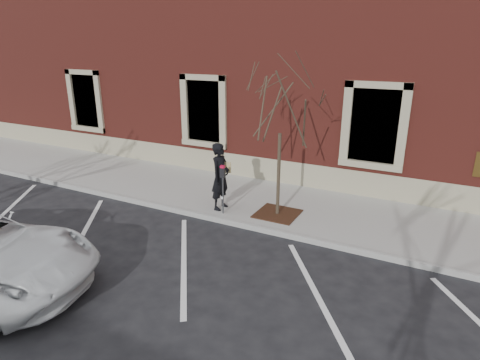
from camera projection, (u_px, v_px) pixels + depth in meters
The scene contains 9 objects.
ground at pixel (230, 224), 11.09m from camera, with size 120.00×120.00×0.00m, color #28282B.
sidewalk_near at pixel (257, 200), 12.54m from camera, with size 40.00×3.50×0.15m, color #9E9C95.
curb_near at pixel (229, 222), 11.03m from camera, with size 40.00×0.12×0.15m, color #9E9E99.
parking_stripes at pixel (184, 259), 9.25m from camera, with size 28.00×4.40×0.01m, color silver, non-canonical shape.
building_civic at pixel (321, 63), 16.30m from camera, with size 40.00×8.62×8.00m.
man at pixel (220, 176), 11.46m from camera, with size 0.71×0.47×1.95m, color black.
parking_meter at pixel (223, 181), 11.09m from camera, with size 0.13×0.10×1.42m.
tree_grate at pixel (277, 214), 11.35m from camera, with size 1.15×1.15×0.03m, color #391A12.
sapling at pixel (281, 109), 10.40m from camera, with size 2.54×2.54×4.23m.
Camera 1 is at (4.93, -8.83, 4.72)m, focal length 30.00 mm.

